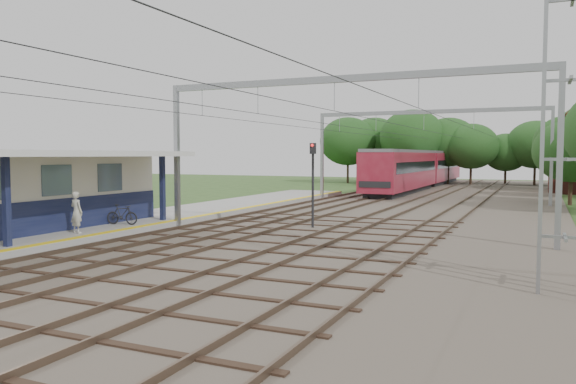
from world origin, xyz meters
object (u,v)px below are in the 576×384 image
Objects in this scene: person at (77,212)px; signal_post at (313,176)px; bicycle at (122,215)px; train at (422,168)px.

signal_post reaches higher than person.
signal_post is (7.81, 4.51, 1.78)m from bicycle.
person is at bearing -97.41° from train.
person reaches higher than bicycle.
train is at bearing -87.41° from person.
signal_post is at bearing -87.11° from train.
train is 9.07× the size of signal_post.
signal_post reaches higher than train.
train is at bearing -19.11° from bicycle.
bicycle is 0.38× the size of signal_post.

